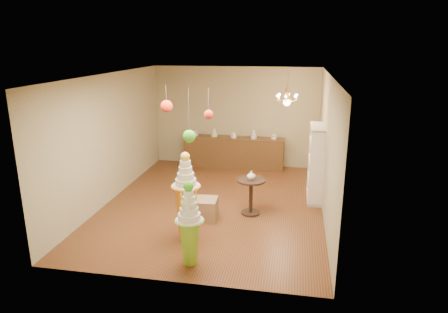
% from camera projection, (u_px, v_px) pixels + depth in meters
% --- Properties ---
extents(floor, '(6.50, 6.50, 0.00)m').
position_uv_depth(floor, '(214.00, 204.00, 9.44)').
color(floor, '#573017').
rests_on(floor, ground).
extents(ceiling, '(6.50, 6.50, 0.00)m').
position_uv_depth(ceiling, '(213.00, 75.00, 8.62)').
color(ceiling, silver).
rests_on(ceiling, ground).
extents(wall_back, '(5.00, 0.04, 3.00)m').
position_uv_depth(wall_back, '(235.00, 117.00, 12.10)').
color(wall_back, tan).
rests_on(wall_back, ground).
extents(wall_front, '(5.00, 0.04, 3.00)m').
position_uv_depth(wall_front, '(169.00, 194.00, 5.96)').
color(wall_front, tan).
rests_on(wall_front, ground).
extents(wall_left, '(0.04, 6.50, 3.00)m').
position_uv_depth(wall_left, '(110.00, 138.00, 9.46)').
color(wall_left, tan).
rests_on(wall_left, ground).
extents(wall_right, '(0.04, 6.50, 3.00)m').
position_uv_depth(wall_right, '(327.00, 147.00, 8.60)').
color(wall_right, tan).
rests_on(wall_right, ground).
extents(pedestal_green, '(0.59, 0.59, 1.50)m').
position_uv_depth(pedestal_green, '(190.00, 231.00, 6.73)').
color(pedestal_green, '#80B928').
rests_on(pedestal_green, floor).
extents(pedestal_orange, '(0.58, 0.58, 1.74)m').
position_uv_depth(pedestal_orange, '(186.00, 205.00, 7.60)').
color(pedestal_orange, orange).
rests_on(pedestal_orange, floor).
extents(burlap_riser, '(0.53, 0.53, 0.46)m').
position_uv_depth(burlap_riser, '(205.00, 209.00, 8.58)').
color(burlap_riser, '#826547').
rests_on(burlap_riser, floor).
extents(sideboard, '(3.04, 0.54, 1.16)m').
position_uv_depth(sideboard, '(234.00, 152.00, 12.12)').
color(sideboard, '#503319').
rests_on(sideboard, floor).
extents(shelving_unit, '(0.33, 1.20, 1.80)m').
position_uv_depth(shelving_unit, '(316.00, 163.00, 9.55)').
color(shelving_unit, beige).
rests_on(shelving_unit, floor).
extents(round_table, '(0.79, 0.79, 0.81)m').
position_uv_depth(round_table, '(251.00, 192.00, 8.76)').
color(round_table, black).
rests_on(round_table, floor).
extents(vase, '(0.24, 0.24, 0.20)m').
position_uv_depth(vase, '(251.00, 175.00, 8.65)').
color(vase, beige).
rests_on(vase, round_table).
extents(pom_red_left, '(0.22, 0.22, 0.54)m').
position_uv_depth(pom_red_left, '(167.00, 106.00, 7.22)').
color(pom_red_left, '#393429').
rests_on(pom_red_left, ceiling).
extents(pom_green_mid, '(0.22, 0.22, 0.99)m').
position_uv_depth(pom_green_mid, '(189.00, 136.00, 6.86)').
color(pom_green_mid, '#393429').
rests_on(pom_green_mid, ceiling).
extents(pom_red_right, '(0.16, 0.16, 0.59)m').
position_uv_depth(pom_red_right, '(209.00, 114.00, 6.84)').
color(pom_red_right, '#393429').
rests_on(pom_red_right, ceiling).
extents(chandelier, '(0.76, 0.76, 0.85)m').
position_uv_depth(chandelier, '(287.00, 100.00, 9.86)').
color(chandelier, '#C28644').
rests_on(chandelier, ceiling).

